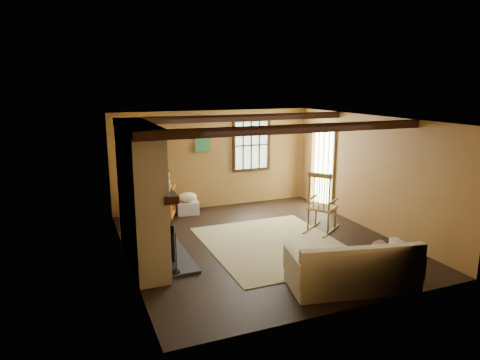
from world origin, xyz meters
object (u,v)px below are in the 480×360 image
laundry_basket (188,208)px  armchair (155,203)px  fireplace (142,200)px  rocking_chair (322,206)px  sofa (353,271)px

laundry_basket → armchair: armchair is taller
fireplace → laundry_basket: 2.92m
fireplace → rocking_chair: 3.74m
rocking_chair → laundry_basket: bearing=9.2°
fireplace → laundry_basket: bearing=58.9°
laundry_basket → armchair: 0.85m
rocking_chair → laundry_basket: 3.19m
rocking_chair → sofa: rocking_chair is taller
laundry_basket → sofa: bearing=-74.1°
fireplace → sofa: 3.63m
fireplace → rocking_chair: (3.70, 0.16, -0.56)m
sofa → laundry_basket: 4.79m
fireplace → rocking_chair: bearing=2.4°
armchair → laundry_basket: bearing=120.5°
fireplace → sofa: bearing=-39.2°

